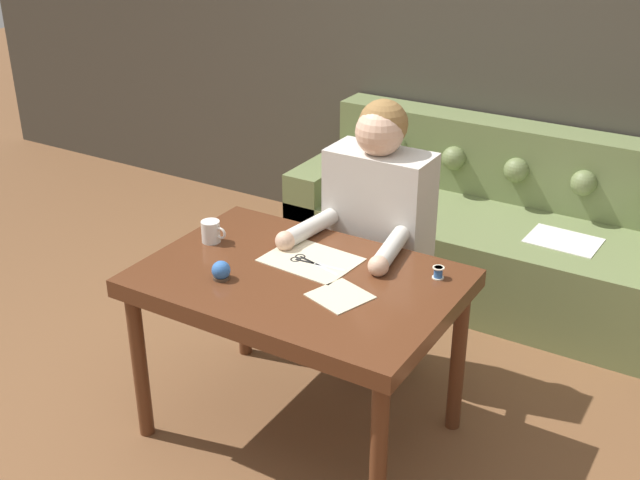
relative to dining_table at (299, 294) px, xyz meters
name	(u,v)px	position (x,y,z in m)	size (l,w,h in m)	color
ground_plane	(301,443)	(0.05, -0.07, -0.64)	(16.00, 16.00, 0.00)	brown
wall_back	(505,29)	(0.05, 1.97, 0.66)	(8.00, 0.06, 2.60)	#474238
dining_table	(299,294)	(0.00, 0.00, 0.00)	(1.17, 0.81, 0.72)	#562D19
couch	(501,237)	(0.28, 1.55, -0.33)	(2.15, 0.84, 0.85)	olive
person	(377,241)	(0.04, 0.56, 0.00)	(0.50, 0.59, 1.26)	#33281E
pattern_paper_main	(311,260)	(-0.02, 0.13, 0.08)	(0.37, 0.29, 0.00)	beige
pattern_paper_offcut	(340,296)	(0.21, -0.06, 0.08)	(0.24, 0.24, 0.00)	beige
scissors	(308,262)	(-0.02, 0.10, 0.08)	(0.23, 0.08, 0.01)	silver
mug	(211,232)	(-0.45, 0.06, 0.12)	(0.11, 0.08, 0.09)	silver
thread_spool	(438,273)	(0.45, 0.25, 0.10)	(0.04, 0.04, 0.05)	#3366B2
pin_cushion	(221,271)	(-0.23, -0.17, 0.11)	(0.07, 0.07, 0.07)	#4C3828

